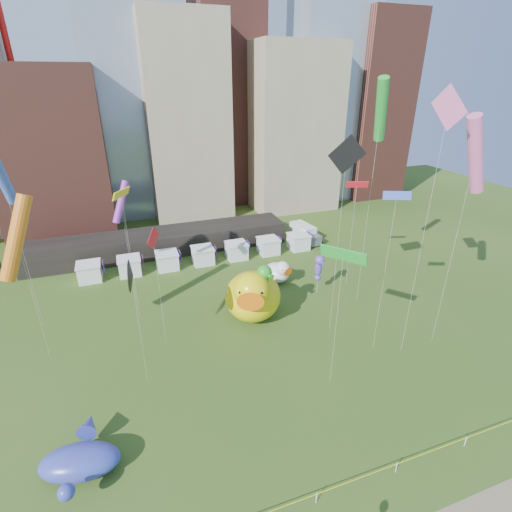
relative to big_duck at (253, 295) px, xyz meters
name	(u,v)px	position (x,y,z in m)	size (l,w,h in m)	color
ground	(316,502)	(-3.05, -20.53, -2.95)	(160.00, 160.00, 0.00)	#2E4D18
skyline	(172,94)	(-0.80, 40.53, 18.49)	(101.00, 23.00, 68.00)	brown
pavilion	(161,242)	(-7.05, 21.47, -1.35)	(38.00, 6.00, 3.20)	black
vendor_tents	(203,256)	(-2.03, 15.47, -1.85)	(33.24, 2.80, 2.40)	white
caution_tape	(317,495)	(-3.05, -20.53, -2.27)	(50.00, 0.06, 0.90)	white
big_duck	(253,295)	(0.00, 0.00, 0.00)	(8.38, 9.22, 6.43)	yellow
small_duck	(278,272)	(5.81, 6.69, -1.49)	(3.97, 4.53, 3.19)	white
seahorse_green	(264,282)	(0.85, -1.07, 1.94)	(1.97, 2.23, 6.83)	silver
seahorse_purple	(319,266)	(9.24, 2.38, 0.75)	(1.22, 1.48, 5.10)	silver
whale_inflatable	(81,459)	(-16.83, -13.20, -1.89)	(5.67, 6.78, 2.32)	#403592
box_truck	(305,233)	(15.26, 18.05, -1.63)	(3.16, 6.35, 2.59)	white
kite_0	(357,185)	(14.01, 3.41, 9.88)	(2.54, 1.21, 13.32)	silver
kite_1	(476,155)	(15.73, -9.92, 15.45)	(4.07, 1.93, 21.75)	silver
kite_2	(346,157)	(6.98, -4.67, 14.91)	(2.08, 2.80, 19.83)	silver
kite_3	(343,255)	(3.09, -11.56, 9.22)	(2.57, 3.14, 12.76)	silver
kite_5	(397,197)	(9.41, -8.89, 12.28)	(2.26, 1.19, 15.74)	silver
kite_6	(16,238)	(-20.23, 0.02, 9.40)	(4.01, 3.36, 15.83)	silver
kite_7	(121,202)	(-11.88, 8.53, 9.09)	(2.61, 2.11, 14.29)	silver
kite_8	(154,241)	(-9.64, -1.11, 8.04)	(1.27, 1.57, 12.25)	silver
kite_9	(448,113)	(11.75, -10.14, 18.78)	(0.41, 3.27, 23.76)	silver
kite_10	(131,276)	(-11.90, -5.94, 7.40)	(0.52, 2.31, 11.52)	silver
kite_11	(381,110)	(12.97, -0.63, 18.31)	(3.22, 3.40, 24.36)	silver
kite_12	(121,194)	(-11.72, 4.53, 10.98)	(1.79, 2.40, 14.44)	silver
kite_13	(2,177)	(-21.62, 6.44, 13.06)	(1.27, 3.44, 18.88)	silver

